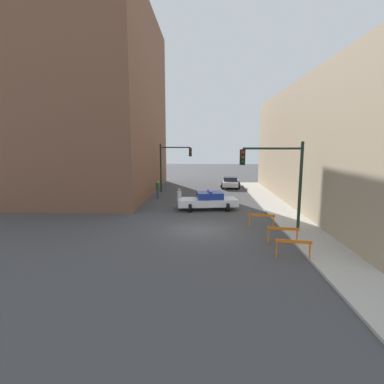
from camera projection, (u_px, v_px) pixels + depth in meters
ground_plane at (199, 230)px, 18.17m from camera, size 120.00×120.00×0.00m
sidewalk_right at (303, 230)px, 17.91m from camera, size 2.40×44.00×0.12m
building_corner_left at (86, 104)px, 30.97m from camera, size 14.00×20.00×18.57m
building_right at (363, 146)px, 24.73m from camera, size 12.00×28.00×10.01m
traffic_light_near at (281, 173)px, 17.38m from camera, size 3.64×0.35×5.20m
traffic_light_far at (171, 161)px, 32.17m from camera, size 3.44×0.35×5.20m
police_car at (208, 201)px, 23.77m from camera, size 4.90×2.75×1.52m
parked_car_near at (231, 182)px, 35.64m from camera, size 2.56×4.46×1.31m
pedestrian_crossing at (179, 198)px, 24.04m from camera, size 0.42×0.42×1.66m
pedestrian_corner at (158, 189)px, 28.71m from camera, size 0.50×0.50×1.66m
barrier_front at (293, 246)px, 13.52m from camera, size 1.58×0.43×0.90m
barrier_mid at (283, 233)px, 15.55m from camera, size 1.59×0.38×0.90m
barrier_back at (261, 219)px, 18.45m from camera, size 1.59×0.40×0.90m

